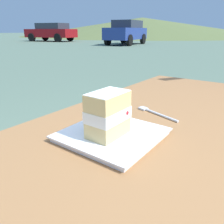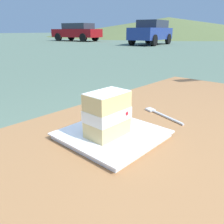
{
  "view_description": "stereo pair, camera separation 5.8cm",
  "coord_description": "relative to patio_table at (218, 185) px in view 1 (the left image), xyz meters",
  "views": [
    {
      "loc": [
        0.5,
        0.06,
        0.95
      ],
      "look_at": [
        0.06,
        -0.26,
        0.75
      ],
      "focal_mm": 36.24,
      "sensor_mm": 36.0,
      "label": 1
    },
    {
      "loc": [
        0.46,
        0.1,
        0.95
      ],
      "look_at": [
        0.06,
        -0.26,
        0.75
      ],
      "focal_mm": 36.24,
      "sensor_mm": 36.0,
      "label": 2
    }
  ],
  "objects": [
    {
      "name": "dessert_fork",
      "position": [
        -0.17,
        -0.25,
        0.07
      ],
      "size": [
        0.07,
        0.17,
        0.01
      ],
      "color": "silver",
      "rests_on": "patio_table"
    },
    {
      "name": "cake_slice",
      "position": [
        0.08,
        -0.26,
        0.14
      ],
      "size": [
        0.11,
        0.08,
        0.11
      ],
      "color": "#E0C17A",
      "rests_on": "dessert_plate"
    },
    {
      "name": "parked_car_near",
      "position": [
        -13.29,
        -8.86,
        0.22
      ],
      "size": [
        4.28,
        2.31,
        1.57
      ],
      "color": "navy",
      "rests_on": "ground"
    },
    {
      "name": "dessert_plate",
      "position": [
        0.06,
        -0.26,
        0.08
      ],
      "size": [
        0.24,
        0.24,
        0.02
      ],
      "color": "white",
      "rests_on": "patio_table"
    },
    {
      "name": "parked_car_far",
      "position": [
        -13.35,
        -16.82,
        0.2
      ],
      "size": [
        2.68,
        4.71,
        1.52
      ],
      "color": "maroon",
      "rests_on": "ground"
    },
    {
      "name": "distant_hill",
      "position": [
        -36.84,
        -20.91,
        0.89
      ],
      "size": [
        41.01,
        41.01,
        3.01
      ],
      "color": "#60703D",
      "rests_on": "ground"
    },
    {
      "name": "patio_table",
      "position": [
        0.0,
        0.0,
        0.0
      ],
      "size": [
        1.64,
        1.09,
        0.68
      ],
      "color": "olive",
      "rests_on": "ground"
    }
  ]
}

